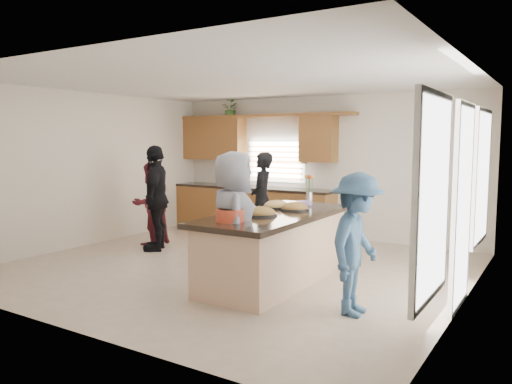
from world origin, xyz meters
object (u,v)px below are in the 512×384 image
Objects in this scene: woman_left_front at (156,198)px; woman_right_back at (357,244)px; woman_left_back at (262,199)px; woman_left_mid at (150,204)px; salad_bowl at (230,215)px; woman_right_front at (233,223)px; island at (275,249)px.

woman_left_front is 1.16× the size of woman_right_back.
woman_left_back is 1.12× the size of woman_left_mid.
woman_left_front reaches higher than woman_left_mid.
woman_right_front is at bearing 113.07° from salad_bowl.
woman_left_front reaches higher than woman_left_back.
island is 1.58m from woman_right_back.
woman_right_back is at bearing 41.66° from woman_left_front.
woman_left_back is 1.90m from woman_left_front.
woman_left_front is (-1.35, -1.33, 0.07)m from woman_left_back.
woman_right_back is at bearing 18.06° from woman_left_back.
island is at bearing 45.72° from woman_left_front.
woman_left_mid is at bearing 149.51° from salad_bowl.
woman_right_back reaches higher than woman_left_mid.
woman_right_back is (1.52, 0.26, -0.24)m from salad_bowl.
woman_left_front is at bearing 65.29° from woman_left_mid.
island is 1.48× the size of woman_left_front.
woman_left_back is 2.94m from woman_right_front.
woman_left_front is (-2.76, 0.63, 0.47)m from island.
salad_bowl is at bearing 68.43° from woman_left_mid.
island is at bearing 64.31° from woman_right_back.
salad_bowl is at bearing 98.53° from woman_right_back.
woman_left_back is (-1.29, 2.86, -0.18)m from salad_bowl.
woman_right_front is at bearing 91.66° from woman_right_back.
island is 3.31m from woman_left_mid.
island is 1.78× the size of woman_left_mid.
woman_left_mid is at bearing -155.08° from woman_left_front.
woman_left_mid is at bearing 70.09° from woman_right_back.
woman_left_back reaches higher than woman_right_back.
woman_right_back is at bearing -25.20° from island.
island is 0.87m from woman_right_front.
woman_right_front is (-1.59, -0.08, 0.11)m from woman_right_back.
woman_left_mid is at bearing 21.43° from woman_right_front.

